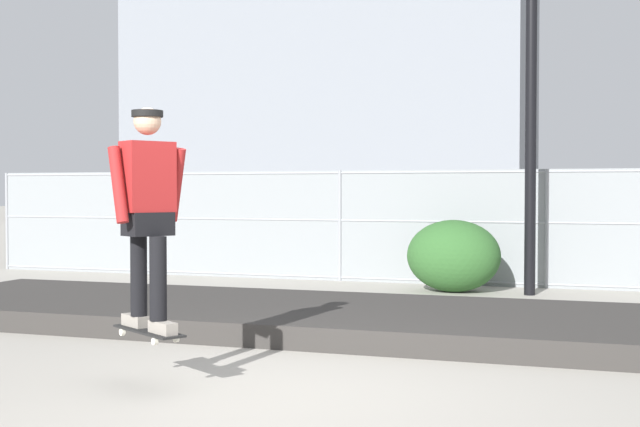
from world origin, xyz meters
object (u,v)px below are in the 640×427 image
object	(u,v)px
skateboard	(149,331)
shrub_left	(454,256)
skater	(148,204)
parked_car_near	(346,224)
street_lamp	(532,11)

from	to	relation	value
skateboard	shrub_left	xyz separation A→B (m)	(1.26, 6.77, 0.10)
skater	parked_car_near	size ratio (longest dim) A/B	0.38
skateboard	shrub_left	bearing A→B (deg)	79.44
skateboard	street_lamp	size ratio (longest dim) A/B	0.12
shrub_left	skater	bearing A→B (deg)	-100.56
skater	shrub_left	distance (m)	6.95
skateboard	parked_car_near	distance (m)	10.72
skateboard	street_lamp	distance (m)	8.04
street_lamp	skateboard	bearing A→B (deg)	-109.36
street_lamp	shrub_left	world-z (taller)	street_lamp
skateboard	shrub_left	world-z (taller)	shrub_left
skater	skateboard	bearing A→B (deg)	0.22
skater	street_lamp	size ratio (longest dim) A/B	0.26
skateboard	parked_car_near	xyz separation A→B (m)	(-1.54, 10.60, 0.40)
skateboard	shrub_left	distance (m)	6.89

